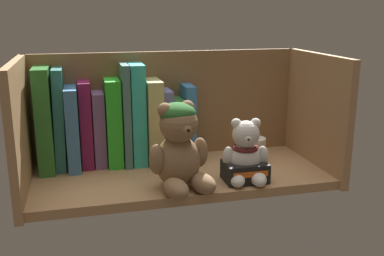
{
  "coord_description": "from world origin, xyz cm",
  "views": [
    {
      "loc": [
        -20.86,
        -93.66,
        37.85
      ],
      "look_at": [
        2.77,
        0.0,
        12.35
      ],
      "focal_mm": 42.0,
      "sensor_mm": 36.0,
      "label": 1
    }
  ],
  "objects_px": {
    "book_9": "(165,124)",
    "book_10": "(176,128)",
    "book_5": "(113,121)",
    "book_8": "(152,120)",
    "pillar_candle": "(253,150)",
    "book_3": "(86,124)",
    "teddy_bear_larger": "(180,148)",
    "book_6": "(125,114)",
    "book_1": "(59,119)",
    "book_4": "(99,128)",
    "book_0": "(45,118)",
    "book_2": "(73,127)",
    "book_11": "(187,121)",
    "book_7": "(137,113)",
    "teddy_bear_smaller": "(246,155)",
    "small_product_box": "(245,171)"
  },
  "relations": [
    {
      "from": "book_9",
      "to": "book_10",
      "type": "relative_size",
      "value": 1.14
    },
    {
      "from": "book_5",
      "to": "book_8",
      "type": "xyz_separation_m",
      "value": [
        0.09,
        0.0,
        -0.0
      ]
    },
    {
      "from": "book_10",
      "to": "pillar_candle",
      "type": "relative_size",
      "value": 2.49
    },
    {
      "from": "book_3",
      "to": "teddy_bear_larger",
      "type": "height_order",
      "value": "book_3"
    },
    {
      "from": "book_6",
      "to": "book_1",
      "type": "bearing_deg",
      "value": 180.0
    },
    {
      "from": "book_3",
      "to": "book_4",
      "type": "distance_m",
      "value": 0.03
    },
    {
      "from": "book_1",
      "to": "book_3",
      "type": "relative_size",
      "value": 1.15
    },
    {
      "from": "book_0",
      "to": "book_3",
      "type": "height_order",
      "value": "book_0"
    },
    {
      "from": "book_2",
      "to": "book_0",
      "type": "bearing_deg",
      "value": 180.0
    },
    {
      "from": "teddy_bear_larger",
      "to": "book_4",
      "type": "bearing_deg",
      "value": 127.82
    },
    {
      "from": "book_11",
      "to": "book_7",
      "type": "bearing_deg",
      "value": 180.0
    },
    {
      "from": "book_7",
      "to": "book_11",
      "type": "bearing_deg",
      "value": 0.0
    },
    {
      "from": "book_4",
      "to": "book_10",
      "type": "relative_size",
      "value": 1.15
    },
    {
      "from": "book_7",
      "to": "book_10",
      "type": "relative_size",
      "value": 1.56
    },
    {
      "from": "book_4",
      "to": "book_11",
      "type": "height_order",
      "value": "book_11"
    },
    {
      "from": "book_11",
      "to": "teddy_bear_larger",
      "type": "bearing_deg",
      "value": -107.96
    },
    {
      "from": "book_2",
      "to": "book_9",
      "type": "relative_size",
      "value": 1.09
    },
    {
      "from": "book_3",
      "to": "teddy_bear_smaller",
      "type": "distance_m",
      "value": 0.38
    },
    {
      "from": "book_8",
      "to": "teddy_bear_larger",
      "type": "xyz_separation_m",
      "value": [
        0.02,
        -0.19,
        -0.01
      ]
    },
    {
      "from": "book_2",
      "to": "book_11",
      "type": "relative_size",
      "value": 1.04
    },
    {
      "from": "pillar_candle",
      "to": "book_10",
      "type": "bearing_deg",
      "value": 154.08
    },
    {
      "from": "book_3",
      "to": "book_6",
      "type": "distance_m",
      "value": 0.09
    },
    {
      "from": "book_2",
      "to": "teddy_bear_smaller",
      "type": "distance_m",
      "value": 0.41
    },
    {
      "from": "book_5",
      "to": "teddy_bear_larger",
      "type": "height_order",
      "value": "book_5"
    },
    {
      "from": "book_1",
      "to": "book_5",
      "type": "xyz_separation_m",
      "value": [
        0.12,
        0.0,
        -0.01
      ]
    },
    {
      "from": "book_9",
      "to": "small_product_box",
      "type": "relative_size",
      "value": 1.94
    },
    {
      "from": "book_7",
      "to": "small_product_box",
      "type": "bearing_deg",
      "value": -42.7
    },
    {
      "from": "book_0",
      "to": "book_6",
      "type": "bearing_deg",
      "value": 0.0
    },
    {
      "from": "book_4",
      "to": "teddy_bear_larger",
      "type": "xyz_separation_m",
      "value": [
        0.15,
        -0.19,
        -0.0
      ]
    },
    {
      "from": "book_4",
      "to": "book_11",
      "type": "xyz_separation_m",
      "value": [
        0.21,
        0.0,
        0.0
      ]
    },
    {
      "from": "book_2",
      "to": "book_5",
      "type": "distance_m",
      "value": 0.09
    },
    {
      "from": "book_9",
      "to": "teddy_bear_smaller",
      "type": "distance_m",
      "value": 0.24
    },
    {
      "from": "book_10",
      "to": "book_3",
      "type": "bearing_deg",
      "value": 180.0
    },
    {
      "from": "book_1",
      "to": "book_3",
      "type": "xyz_separation_m",
      "value": [
        0.06,
        0.0,
        -0.02
      ]
    },
    {
      "from": "book_8",
      "to": "book_2",
      "type": "bearing_deg",
      "value": 180.0
    },
    {
      "from": "teddy_bear_larger",
      "to": "small_product_box",
      "type": "bearing_deg",
      "value": 1.8
    },
    {
      "from": "small_product_box",
      "to": "teddy_bear_larger",
      "type": "bearing_deg",
      "value": -178.2
    },
    {
      "from": "book_0",
      "to": "teddy_bear_smaller",
      "type": "xyz_separation_m",
      "value": [
        0.42,
        -0.19,
        -0.06
      ]
    },
    {
      "from": "book_2",
      "to": "small_product_box",
      "type": "bearing_deg",
      "value": -28.14
    },
    {
      "from": "book_1",
      "to": "book_7",
      "type": "relative_size",
      "value": 0.98
    },
    {
      "from": "book_0",
      "to": "book_11",
      "type": "xyz_separation_m",
      "value": [
        0.33,
        0.0,
        -0.03
      ]
    },
    {
      "from": "book_4",
      "to": "teddy_bear_smaller",
      "type": "bearing_deg",
      "value": -32.18
    },
    {
      "from": "book_4",
      "to": "pillar_candle",
      "type": "bearing_deg",
      "value": -13.1
    },
    {
      "from": "book_2",
      "to": "book_7",
      "type": "distance_m",
      "value": 0.15
    },
    {
      "from": "book_4",
      "to": "book_10",
      "type": "height_order",
      "value": "book_4"
    },
    {
      "from": "book_3",
      "to": "book_7",
      "type": "height_order",
      "value": "book_7"
    },
    {
      "from": "book_5",
      "to": "book_6",
      "type": "relative_size",
      "value": 0.85
    },
    {
      "from": "book_9",
      "to": "teddy_bear_larger",
      "type": "height_order",
      "value": "teddy_bear_larger"
    },
    {
      "from": "book_4",
      "to": "book_9",
      "type": "relative_size",
      "value": 1.0
    },
    {
      "from": "book_3",
      "to": "book_6",
      "type": "bearing_deg",
      "value": 0.0
    }
  ]
}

